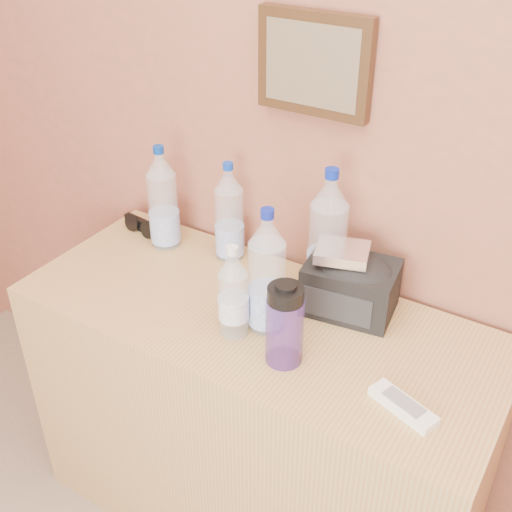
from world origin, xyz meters
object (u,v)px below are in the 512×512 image
(pet_large_a, at_px, (163,203))
(ac_remote, at_px, (403,406))
(pet_large_d, at_px, (267,277))
(foil_packet, at_px, (342,252))
(pet_small, at_px, (233,296))
(sunglasses, at_px, (144,226))
(dresser, at_px, (256,422))
(nalgene_bottle, at_px, (285,324))
(toiletry_bag, at_px, (351,284))
(pet_large_b, at_px, (229,217))
(pet_large_c, at_px, (327,241))

(pet_large_a, distance_m, ac_remote, 0.92)
(pet_large_d, relative_size, foil_packet, 2.56)
(pet_small, xyz_separation_m, sunglasses, (-0.52, 0.27, -0.09))
(dresser, height_order, sunglasses, sunglasses)
(nalgene_bottle, distance_m, foil_packet, 0.26)
(sunglasses, height_order, ac_remote, sunglasses)
(dresser, height_order, toiletry_bag, toiletry_bag)
(ac_remote, bearing_deg, pet_small, -164.30)
(pet_large_d, relative_size, toiletry_bag, 1.46)
(pet_large_a, height_order, pet_large_d, pet_large_d)
(pet_large_a, distance_m, pet_large_b, 0.21)
(sunglasses, bearing_deg, nalgene_bottle, -16.43)
(dresser, bearing_deg, pet_large_b, 137.14)
(pet_large_b, distance_m, ac_remote, 0.75)
(ac_remote, xyz_separation_m, foil_packet, (-0.28, 0.26, 0.16))
(pet_large_b, height_order, sunglasses, pet_large_b)
(pet_large_d, xyz_separation_m, toiletry_bag, (0.15, 0.18, -0.07))
(nalgene_bottle, xyz_separation_m, foil_packet, (0.02, 0.26, 0.06))
(pet_small, distance_m, ac_remote, 0.47)
(sunglasses, bearing_deg, pet_large_b, 11.46)
(foil_packet, bearing_deg, pet_small, -126.97)
(pet_large_c, xyz_separation_m, pet_small, (-0.11, -0.28, -0.05))
(pet_large_a, height_order, sunglasses, pet_large_a)
(dresser, height_order, nalgene_bottle, nalgene_bottle)
(pet_small, relative_size, toiletry_bag, 1.09)
(pet_large_d, bearing_deg, nalgene_bottle, -40.63)
(dresser, relative_size, toiletry_bag, 5.62)
(nalgene_bottle, bearing_deg, toiletry_bag, 80.00)
(dresser, relative_size, pet_large_a, 4.02)
(nalgene_bottle, bearing_deg, foil_packet, 85.78)
(ac_remote, distance_m, foil_packet, 0.42)
(dresser, bearing_deg, pet_large_d, -28.88)
(pet_large_a, distance_m, pet_small, 0.48)
(dresser, distance_m, nalgene_bottle, 0.55)
(dresser, xyz_separation_m, pet_large_a, (-0.42, 0.15, 0.55))
(foil_packet, bearing_deg, pet_large_c, 146.93)
(pet_large_b, height_order, pet_small, pet_large_b)
(pet_large_a, bearing_deg, dresser, -20.03)
(toiletry_bag, bearing_deg, pet_large_a, 171.27)
(pet_large_c, distance_m, foil_packet, 0.08)
(dresser, distance_m, pet_large_a, 0.71)
(ac_remote, bearing_deg, dresser, -175.65)
(foil_packet, bearing_deg, nalgene_bottle, -94.22)
(pet_large_d, distance_m, foil_packet, 0.21)
(dresser, distance_m, ac_remote, 0.63)
(pet_large_c, xyz_separation_m, toiletry_bag, (0.09, -0.03, -0.08))
(sunglasses, bearing_deg, pet_large_d, -12.59)
(pet_large_b, bearing_deg, nalgene_bottle, -40.69)
(pet_large_a, bearing_deg, sunglasses, 169.34)
(dresser, distance_m, pet_large_b, 0.61)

